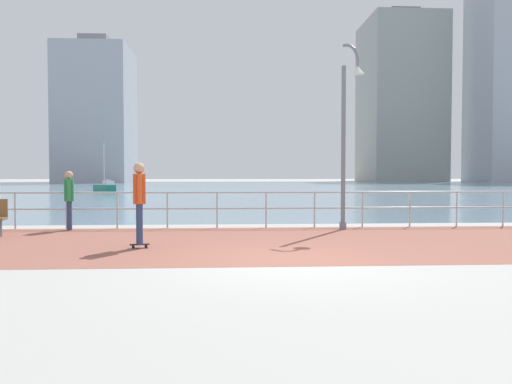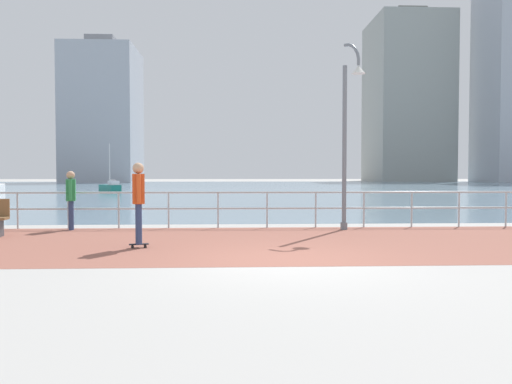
{
  "view_description": "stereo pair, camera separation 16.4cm",
  "coord_description": "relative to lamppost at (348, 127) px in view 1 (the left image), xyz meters",
  "views": [
    {
      "loc": [
        -1.09,
        -8.54,
        1.53
      ],
      "look_at": [
        -0.41,
        3.25,
        1.1
      ],
      "focal_mm": 34.45,
      "sensor_mm": 36.0,
      "label": 1
    },
    {
      "loc": [
        -0.93,
        -8.55,
        1.53
      ],
      "look_at": [
        -0.41,
        3.25,
        1.1
      ],
      "focal_mm": 34.45,
      "sensor_mm": 36.0,
      "label": 2
    }
  ],
  "objects": [
    {
      "name": "ground",
      "position": [
        -2.16,
        35.32,
        -2.81
      ],
      "size": [
        220.0,
        220.0,
        0.0
      ],
      "primitive_type": "plane",
      "color": "#ADAAA5"
    },
    {
      "name": "brick_paving",
      "position": [
        -2.16,
        -2.23,
        -2.81
      ],
      "size": [
        28.0,
        5.97,
        0.01
      ],
      "primitive_type": "cube",
      "color": "#935647",
      "rests_on": "ground"
    },
    {
      "name": "harbor_water",
      "position": [
        -2.16,
        45.75,
        -2.81
      ],
      "size": [
        180.0,
        88.0,
        0.0
      ],
      "primitive_type": "cube",
      "color": "#6B899E",
      "rests_on": "ground"
    },
    {
      "name": "waterfront_railing",
      "position": [
        -2.16,
        0.75,
        -2.09
      ],
      "size": [
        25.25,
        0.06,
        1.04
      ],
      "color": "#B2BCC1",
      "rests_on": "ground"
    },
    {
      "name": "lamppost",
      "position": [
        0.0,
        0.0,
        0.0
      ],
      "size": [
        0.53,
        0.76,
        5.09
      ],
      "color": "slate",
      "rests_on": "ground"
    },
    {
      "name": "skateboarder",
      "position": [
        -5.08,
        -3.02,
        -1.75
      ],
      "size": [
        0.41,
        0.56,
        1.77
      ],
      "color": "black",
      "rests_on": "ground"
    },
    {
      "name": "bystander",
      "position": [
        -7.57,
        0.4,
        -1.87
      ],
      "size": [
        0.32,
        0.55,
        1.62
      ],
      "color": "navy",
      "rests_on": "ground"
    },
    {
      "name": "sailboat_teal",
      "position": [
        -13.7,
        29.11,
        -2.42
      ],
      "size": [
        2.43,
        2.95,
        4.15
      ],
      "color": "#197266",
      "rests_on": "ground"
    },
    {
      "name": "tower_steel",
      "position": [
        34.39,
        92.69,
        14.8
      ],
      "size": [
        15.42,
        16.82,
        36.9
      ],
      "color": "#939993",
      "rests_on": "ground"
    },
    {
      "name": "tower_glass",
      "position": [
        -27.69,
        80.09,
        9.8
      ],
      "size": [
        12.78,
        13.16,
        26.88
      ],
      "color": "#A3A8B2",
      "rests_on": "ground"
    }
  ]
}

